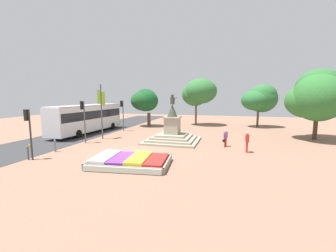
% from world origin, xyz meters
% --- Properties ---
extents(ground_plane, '(75.76, 75.76, 0.00)m').
position_xyz_m(ground_plane, '(0.00, 0.00, 0.00)').
color(ground_plane, '#8C6651').
extents(street_asphalt_strip, '(6.74, 66.29, 0.01)m').
position_xyz_m(street_asphalt_strip, '(-10.02, 0.00, 0.01)').
color(street_asphalt_strip, '#333335').
rests_on(street_asphalt_strip, ground_plane).
extents(flower_planter, '(5.44, 3.96, 0.60)m').
position_xyz_m(flower_planter, '(1.11, -2.78, 0.27)').
color(flower_planter, '#38281C').
rests_on(flower_planter, ground_plane).
extents(statue_monument, '(5.23, 5.23, 4.76)m').
position_xyz_m(statue_monument, '(1.90, 5.58, 0.80)').
color(statue_monument, gray).
rests_on(statue_monument, ground_plane).
extents(traffic_light_near_crossing, '(0.41, 0.30, 3.62)m').
position_xyz_m(traffic_light_near_crossing, '(-6.25, -3.50, 2.50)').
color(traffic_light_near_crossing, '#2D2D33').
rests_on(traffic_light_near_crossing, ground_plane).
extents(traffic_light_mid_block, '(0.41, 0.29, 4.08)m').
position_xyz_m(traffic_light_mid_block, '(-6.14, 2.54, 2.79)').
color(traffic_light_mid_block, '#4C5156').
rests_on(traffic_light_mid_block, ground_plane).
extents(traffic_light_far_corner, '(0.42, 0.31, 3.97)m').
position_xyz_m(traffic_light_far_corner, '(-6.22, 10.80, 2.72)').
color(traffic_light_far_corner, '#4C5156').
rests_on(traffic_light_far_corner, ground_plane).
extents(banner_pole, '(0.28, 1.27, 5.77)m').
position_xyz_m(banner_pole, '(-5.68, 4.99, 3.19)').
color(banner_pole, '#4C5156').
rests_on(banner_pole, ground_plane).
extents(city_bus, '(2.69, 11.80, 3.48)m').
position_xyz_m(city_bus, '(-9.51, 8.01, 1.99)').
color(city_bus, silver).
rests_on(city_bus, ground_plane).
extents(pedestrian_with_handbag, '(0.44, 0.68, 1.57)m').
position_xyz_m(pedestrian_with_handbag, '(7.11, 4.60, 0.87)').
color(pedestrian_with_handbag, red).
rests_on(pedestrian_with_handbag, ground_plane).
extents(pedestrian_near_planter, '(0.28, 0.56, 1.74)m').
position_xyz_m(pedestrian_near_planter, '(8.83, 2.87, 1.01)').
color(pedestrian_near_planter, red).
rests_on(pedestrian_near_planter, ground_plane).
extents(kerb_bollard_mid_a, '(0.14, 0.14, 1.01)m').
position_xyz_m(kerb_bollard_mid_a, '(-6.45, -3.56, 0.53)').
color(kerb_bollard_mid_a, '#4C5156').
rests_on(kerb_bollard_mid_a, ground_plane).
extents(kerb_bollard_mid_b, '(0.17, 0.17, 1.03)m').
position_xyz_m(kerb_bollard_mid_b, '(-6.34, -1.08, 0.54)').
color(kerb_bollard_mid_b, slate).
rests_on(kerb_bollard_mid_b, ground_plane).
extents(park_tree_far_left, '(5.44, 5.06, 7.26)m').
position_xyz_m(park_tree_far_left, '(2.61, 19.42, 5.14)').
color(park_tree_far_left, brown).
rests_on(park_tree_far_left, ground_plane).
extents(park_tree_behind_statue, '(5.15, 4.36, 6.27)m').
position_xyz_m(park_tree_behind_statue, '(11.66, 19.57, 4.22)').
color(park_tree_behind_statue, brown).
rests_on(park_tree_behind_statue, ground_plane).
extents(park_tree_far_right, '(5.70, 6.39, 7.40)m').
position_xyz_m(park_tree_far_right, '(15.91, 10.51, 4.59)').
color(park_tree_far_right, '#4C3823').
rests_on(park_tree_far_right, ground_plane).
extents(park_tree_street_side, '(4.22, 3.88, 5.65)m').
position_xyz_m(park_tree_street_side, '(-4.92, 15.79, 3.87)').
color(park_tree_street_side, brown).
rests_on(park_tree_street_side, ground_plane).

